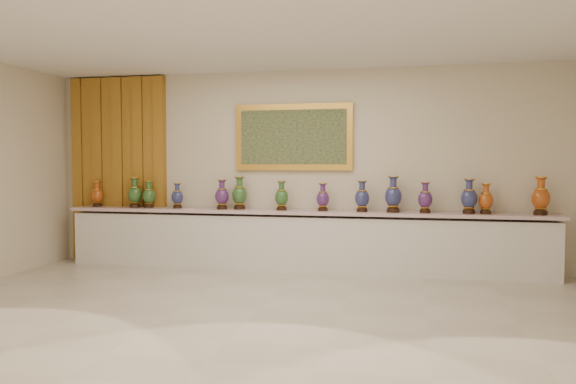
# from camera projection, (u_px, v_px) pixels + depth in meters

# --- Properties ---
(ground) EXTENTS (8.00, 8.00, 0.00)m
(ground) POSITION_uv_depth(u_px,v_px,m) (260.00, 309.00, 6.16)
(ground) COLOR beige
(ground) RESTS_ON ground
(room) EXTENTS (8.00, 8.00, 8.00)m
(room) POSITION_uv_depth(u_px,v_px,m) (145.00, 164.00, 9.00)
(room) COLOR beige
(room) RESTS_ON ground
(counter) EXTENTS (7.28, 0.48, 0.90)m
(counter) POSITION_uv_depth(u_px,v_px,m) (300.00, 241.00, 8.35)
(counter) COLOR white
(counter) RESTS_ON ground
(vase_0) EXTENTS (0.21, 0.21, 0.42)m
(vase_0) POSITION_uv_depth(u_px,v_px,m) (97.00, 195.00, 9.04)
(vase_0) COLOR black
(vase_0) RESTS_ON counter
(vase_1) EXTENTS (0.24, 0.24, 0.47)m
(vase_1) POSITION_uv_depth(u_px,v_px,m) (135.00, 194.00, 8.84)
(vase_1) COLOR black
(vase_1) RESTS_ON counter
(vase_2) EXTENTS (0.23, 0.23, 0.42)m
(vase_2) POSITION_uv_depth(u_px,v_px,m) (149.00, 196.00, 8.79)
(vase_2) COLOR black
(vase_2) RESTS_ON counter
(vase_3) EXTENTS (0.20, 0.20, 0.39)m
(vase_3) POSITION_uv_depth(u_px,v_px,m) (177.00, 197.00, 8.71)
(vase_3) COLOR black
(vase_3) RESTS_ON counter
(vase_4) EXTENTS (0.27, 0.27, 0.45)m
(vase_4) POSITION_uv_depth(u_px,v_px,m) (222.00, 196.00, 8.53)
(vase_4) COLOR black
(vase_4) RESTS_ON counter
(vase_5) EXTENTS (0.24, 0.24, 0.50)m
(vase_5) POSITION_uv_depth(u_px,v_px,m) (240.00, 195.00, 8.53)
(vase_5) COLOR black
(vase_5) RESTS_ON counter
(vase_6) EXTENTS (0.24, 0.24, 0.44)m
(vase_6) POSITION_uv_depth(u_px,v_px,m) (282.00, 197.00, 8.35)
(vase_6) COLOR black
(vase_6) RESTS_ON counter
(vase_7) EXTENTS (0.20, 0.20, 0.41)m
(vase_7) POSITION_uv_depth(u_px,v_px,m) (323.00, 198.00, 8.24)
(vase_7) COLOR black
(vase_7) RESTS_ON counter
(vase_8) EXTENTS (0.27, 0.27, 0.45)m
(vase_8) POSITION_uv_depth(u_px,v_px,m) (362.00, 198.00, 8.08)
(vase_8) COLOR black
(vase_8) RESTS_ON counter
(vase_9) EXTENTS (0.26, 0.26, 0.52)m
(vase_9) POSITION_uv_depth(u_px,v_px,m) (393.00, 196.00, 8.00)
(vase_9) COLOR black
(vase_9) RESTS_ON counter
(vase_10) EXTENTS (0.27, 0.27, 0.44)m
(vase_10) POSITION_uv_depth(u_px,v_px,m) (425.00, 199.00, 7.90)
(vase_10) COLOR black
(vase_10) RESTS_ON counter
(vase_11) EXTENTS (0.28, 0.28, 0.49)m
(vase_11) POSITION_uv_depth(u_px,v_px,m) (469.00, 198.00, 7.79)
(vase_11) COLOR black
(vase_11) RESTS_ON counter
(vase_12) EXTENTS (0.22, 0.22, 0.42)m
(vase_12) POSITION_uv_depth(u_px,v_px,m) (486.00, 200.00, 7.75)
(vase_12) COLOR black
(vase_12) RESTS_ON counter
(vase_13) EXTENTS (0.27, 0.27, 0.52)m
(vase_13) POSITION_uv_depth(u_px,v_px,m) (541.00, 198.00, 7.59)
(vase_13) COLOR black
(vase_13) RESTS_ON counter
(label_card) EXTENTS (0.10, 0.06, 0.00)m
(label_card) POSITION_uv_depth(u_px,v_px,m) (190.00, 209.00, 8.54)
(label_card) COLOR white
(label_card) RESTS_ON counter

